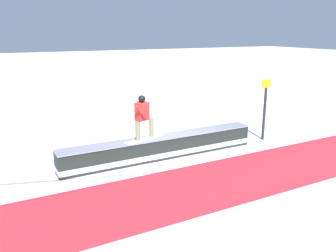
{
  "coord_description": "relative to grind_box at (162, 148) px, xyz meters",
  "views": [
    {
      "loc": [
        4.69,
        9.6,
        3.95
      ],
      "look_at": [
        0.29,
        1.01,
        1.33
      ],
      "focal_mm": 37.85,
      "sensor_mm": 36.0,
      "label": 1
    }
  ],
  "objects": [
    {
      "name": "trail_marker",
      "position": [
        -4.21,
        -0.04,
        0.87
      ],
      "size": [
        0.4,
        0.1,
        2.25
      ],
      "color": "#262628",
      "rests_on": "ground_plane"
    },
    {
      "name": "grind_box",
      "position": [
        0.0,
        0.0,
        0.0
      ],
      "size": [
        6.59,
        0.79,
        0.71
      ],
      "color": "#212823",
      "rests_on": "ground_plane"
    },
    {
      "name": "safety_fence",
      "position": [
        0.0,
        3.68,
        0.29
      ],
      "size": [
        9.91,
        0.3,
        1.22
      ],
      "primitive_type": "cube",
      "rotation": [
        0.0,
        0.0,
        0.02
      ],
      "color": "red",
      "rests_on": "ground_plane"
    },
    {
      "name": "snowboarder",
      "position": [
        0.65,
        0.04,
        1.13
      ],
      "size": [
        1.46,
        0.74,
        1.38
      ],
      "color": "silver",
      "rests_on": "grind_box"
    },
    {
      "name": "ground_plane",
      "position": [
        0.0,
        0.0,
        -0.32
      ],
      "size": [
        120.0,
        120.0,
        0.0
      ],
      "primitive_type": "plane",
      "color": "white"
    }
  ]
}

